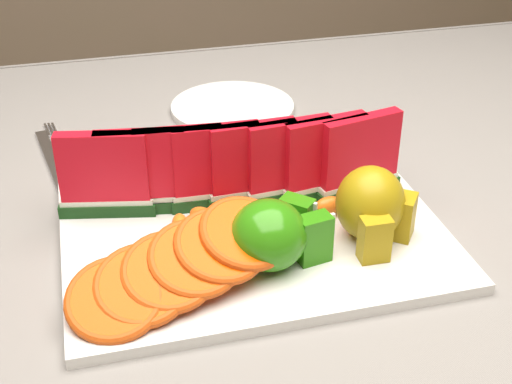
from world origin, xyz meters
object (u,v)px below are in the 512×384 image
object	(u,v)px
side_plate	(233,108)
fork	(52,157)
pear_cluster	(372,206)
apple_cluster	(275,234)
platter	(253,233)

from	to	relation	value
side_plate	fork	size ratio (longest dim) A/B	1.07
pear_cluster	apple_cluster	bearing A→B (deg)	-171.61
platter	side_plate	size ratio (longest dim) A/B	1.92
pear_cluster	fork	bearing A→B (deg)	138.56
side_plate	fork	world-z (taller)	side_plate
platter	apple_cluster	bearing A→B (deg)	-83.94
platter	fork	world-z (taller)	platter
apple_cluster	side_plate	distance (m)	0.39
apple_cluster	side_plate	world-z (taller)	apple_cluster
apple_cluster	pear_cluster	distance (m)	0.11
fork	apple_cluster	bearing A→B (deg)	-54.48
apple_cluster	fork	xyz separation A→B (m)	(-0.21, 0.30, -0.04)
pear_cluster	side_plate	size ratio (longest dim) A/B	0.47
apple_cluster	platter	bearing A→B (deg)	96.06
platter	side_plate	distance (m)	0.33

